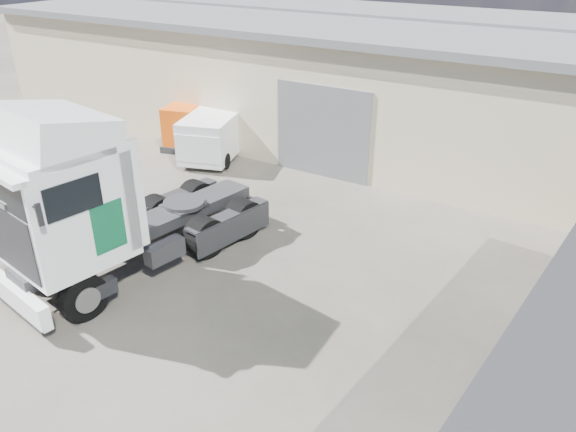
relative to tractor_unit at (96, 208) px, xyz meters
The scene contains 5 objects.
ground 4.12m from the tractor_unit, ahead, with size 120.00×120.00×0.00m, color black.
warehouse 15.92m from the tractor_unit, 99.05° to the left, with size 30.60×12.60×5.42m.
tractor_unit is the anchor object (origin of this frame).
panel_van 10.01m from the tractor_unit, 110.26° to the left, with size 3.30×5.10×1.94m.
orange_skip 10.61m from the tractor_unit, 115.33° to the left, with size 3.49×2.68×1.93m.
Camera 1 is at (7.82, -8.35, 8.60)m, focal length 35.00 mm.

